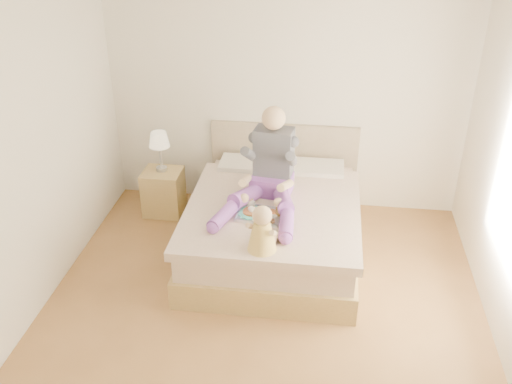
# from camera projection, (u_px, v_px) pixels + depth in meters

# --- Properties ---
(room) EXTENTS (4.02, 4.22, 2.71)m
(room) POSITION_uv_depth(u_px,v_px,m) (273.00, 164.00, 4.40)
(room) COLOR brown
(room) RESTS_ON ground
(bed) EXTENTS (1.70, 2.18, 1.00)m
(bed) POSITION_uv_depth(u_px,v_px,m) (275.00, 221.00, 5.92)
(bed) COLOR #9F844A
(bed) RESTS_ON ground
(nightstand) EXTENTS (0.44, 0.39, 0.53)m
(nightstand) POSITION_uv_depth(u_px,v_px,m) (164.00, 192.00, 6.58)
(nightstand) COLOR #9F844A
(nightstand) RESTS_ON ground
(lamp) EXTENTS (0.23, 0.23, 0.47)m
(lamp) POSITION_uv_depth(u_px,v_px,m) (159.00, 142.00, 6.31)
(lamp) COLOR silver
(lamp) RESTS_ON nightstand
(adult) EXTENTS (0.80, 1.18, 0.95)m
(adult) POSITION_uv_depth(u_px,v_px,m) (269.00, 174.00, 5.61)
(adult) COLOR #763D9A
(adult) RESTS_ON bed
(tray) EXTENTS (0.47, 0.39, 0.12)m
(tray) POSITION_uv_depth(u_px,v_px,m) (260.00, 213.00, 5.44)
(tray) COLOR silver
(tray) RESTS_ON bed
(baby) EXTENTS (0.31, 0.38, 0.43)m
(baby) POSITION_uv_depth(u_px,v_px,m) (263.00, 232.00, 4.89)
(baby) COLOR gold
(baby) RESTS_ON bed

